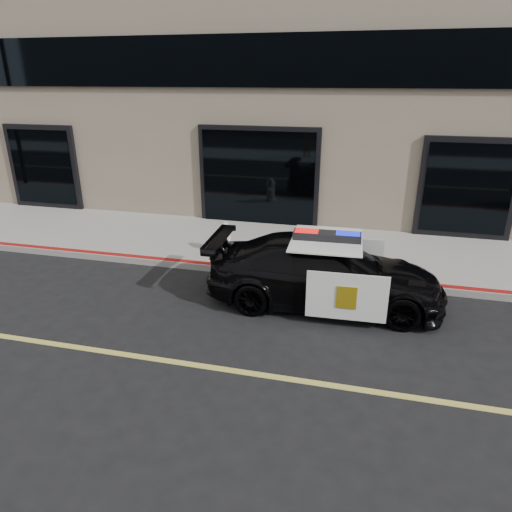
# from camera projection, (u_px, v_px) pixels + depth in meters

# --- Properties ---
(ground) EXTENTS (120.00, 120.00, 0.00)m
(ground) POSITION_uv_depth(u_px,v_px,m) (215.00, 368.00, 6.92)
(ground) COLOR black
(ground) RESTS_ON ground
(sidewalk_n) EXTENTS (60.00, 3.50, 0.15)m
(sidewalk_n) POSITION_uv_depth(u_px,v_px,m) (281.00, 247.00, 11.64)
(sidewalk_n) COLOR gray
(sidewalk_n) RESTS_ON ground
(building_n) EXTENTS (60.00, 7.00, 12.00)m
(building_n) POSITION_uv_depth(u_px,v_px,m) (316.00, 12.00, 14.20)
(building_n) COLOR #756856
(building_n) RESTS_ON ground
(police_car) EXTENTS (2.22, 4.59, 1.46)m
(police_car) POSITION_uv_depth(u_px,v_px,m) (325.00, 272.00, 8.68)
(police_car) COLOR black
(police_car) RESTS_ON ground
(fire_hydrant) EXTENTS (0.36, 0.50, 0.79)m
(fire_hydrant) POSITION_uv_depth(u_px,v_px,m) (225.00, 239.00, 10.85)
(fire_hydrant) COLOR #FBE5C6
(fire_hydrant) RESTS_ON sidewalk_n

